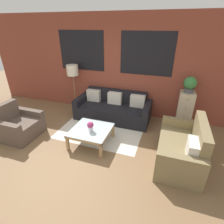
# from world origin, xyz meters

# --- Properties ---
(ground_plane) EXTENTS (16.00, 16.00, 0.00)m
(ground_plane) POSITION_xyz_m (0.00, 0.00, 0.00)
(ground_plane) COLOR brown
(wall_back_brick) EXTENTS (8.40, 0.09, 2.80)m
(wall_back_brick) POSITION_xyz_m (0.00, 2.44, 1.41)
(wall_back_brick) COLOR brown
(wall_back_brick) RESTS_ON ground_plane
(rug) EXTENTS (2.12, 1.51, 0.00)m
(rug) POSITION_xyz_m (0.10, 1.21, 0.00)
(rug) COLOR silver
(rug) RESTS_ON ground_plane
(couch_dark) EXTENTS (2.12, 0.88, 0.78)m
(couch_dark) POSITION_xyz_m (0.18, 1.95, 0.28)
(couch_dark) COLOR black
(couch_dark) RESTS_ON ground_plane
(settee_vintage) EXTENTS (0.80, 1.44, 0.92)m
(settee_vintage) POSITION_xyz_m (2.05, 0.63, 0.31)
(settee_vintage) COLOR olive
(settee_vintage) RESTS_ON ground_plane
(armchair_corner) EXTENTS (0.80, 0.88, 0.84)m
(armchair_corner) POSITION_xyz_m (-1.69, 0.33, 0.28)
(armchair_corner) COLOR brown
(armchair_corner) RESTS_ON ground_plane
(coffee_table) EXTENTS (0.86, 0.86, 0.37)m
(coffee_table) POSITION_xyz_m (0.10, 0.63, 0.32)
(coffee_table) COLOR silver
(coffee_table) RESTS_ON ground_plane
(floor_lamp) EXTENTS (0.34, 0.34, 1.43)m
(floor_lamp) POSITION_xyz_m (-1.15, 2.12, 1.21)
(floor_lamp) COLOR olive
(floor_lamp) RESTS_ON ground_plane
(drawer_cabinet) EXTENTS (0.37, 0.40, 0.96)m
(drawer_cabinet) POSITION_xyz_m (2.11, 2.17, 0.48)
(drawer_cabinet) COLOR #C6B793
(drawer_cabinet) RESTS_ON ground_plane
(potted_plant) EXTENTS (0.31, 0.31, 0.40)m
(potted_plant) POSITION_xyz_m (2.11, 2.17, 1.17)
(potted_plant) COLOR #47474C
(potted_plant) RESTS_ON drawer_cabinet
(flower_vase) EXTENTS (0.14, 0.14, 0.23)m
(flower_vase) POSITION_xyz_m (0.13, 0.55, 0.50)
(flower_vase) COLOR silver
(flower_vase) RESTS_ON coffee_table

